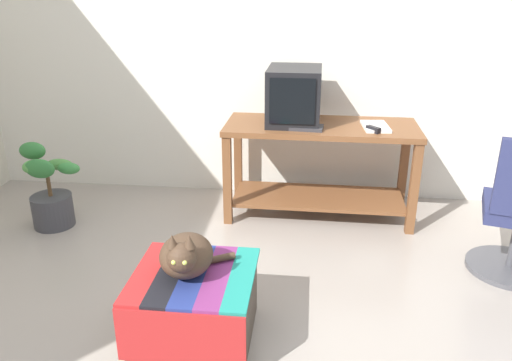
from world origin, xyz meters
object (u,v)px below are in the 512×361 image
Objects in this scene: cat at (186,255)px; stapler at (373,129)px; keyboard at (295,127)px; potted_plant at (50,195)px; tv_monitor at (294,96)px; book at (375,126)px; ottoman_with_blanket at (195,305)px; desk at (320,154)px.

stapler reaches higher than cat.
stapler is (0.54, -0.03, 0.01)m from keyboard.
potted_plant is 2.35m from stapler.
book is at bearing -6.74° from tv_monitor.
ottoman_with_blanket is at bearing -128.30° from book.
tv_monitor is 0.62m from book.
potted_plant is 5.56× the size of stapler.
potted_plant is at bearing -167.00° from desk.
tv_monitor is 1.77m from ottoman_with_blanket.
cat is at bearing -111.73° from desk.
keyboard is 1.12× the size of cat.
keyboard is at bearing 73.32° from ottoman_with_blanket.
book is 2.39m from potted_plant.
desk is 2.29× the size of potted_plant.
keyboard reaches higher than book.
tv_monitor is 1.20× the size of keyboard.
desk is 3.92× the size of cat.
cat reaches higher than potted_plant.
stapler is (0.35, -0.16, 0.25)m from desk.
desk reaches higher than cat.
desk is 0.47m from tv_monitor.
desk reaches higher than ottoman_with_blanket.
ottoman_with_blanket is 1.73m from potted_plant.
stapler is (0.97, 1.38, 0.55)m from ottoman_with_blanket.
keyboard is 1.57m from ottoman_with_blanket.
tv_monitor is at bearing 100.71° from keyboard.
cat is at bearing -102.24° from keyboard.
ottoman_with_blanket is 5.36× the size of stapler.
keyboard is 0.54m from stapler.
keyboard is 1.83m from potted_plant.
ottoman_with_blanket is 1.77m from stapler.
tv_monitor is (-0.20, 0.03, 0.42)m from desk.
book is at bearing -6.43° from desk.
tv_monitor is 1.67× the size of book.
desk is 12.75× the size of stapler.
potted_plant is (-1.73, -0.45, -0.67)m from tv_monitor.
keyboard is at bearing 135.39° from stapler.
ottoman_with_blanket is at bearing -101.25° from keyboard.
cat is (-0.03, -0.01, 0.29)m from ottoman_with_blanket.
keyboard is 1.51m from cat.
tv_monitor reaches higher than ottoman_with_blanket.
keyboard reaches higher than potted_plant.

